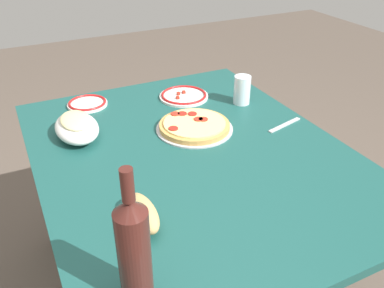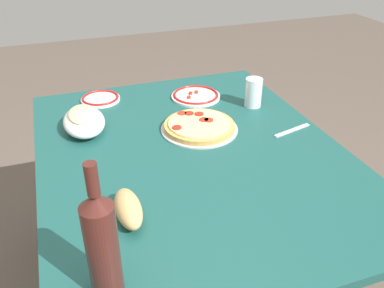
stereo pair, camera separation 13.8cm
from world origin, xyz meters
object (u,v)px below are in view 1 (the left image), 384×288
(bread_loaf, at_px, (143,213))
(side_plate_near, at_px, (184,96))
(dining_table, at_px, (192,178))
(side_plate_far, at_px, (87,103))
(wine_bottle, at_px, (134,249))
(baked_pasta_dish, at_px, (77,126))
(pepperoni_pizza, at_px, (194,126))
(water_glass, at_px, (242,90))

(bread_loaf, bearing_deg, side_plate_near, 147.38)
(side_plate_near, bearing_deg, dining_table, -21.33)
(side_plate_near, xyz_separation_m, side_plate_far, (-0.10, -0.39, 0.00))
(wine_bottle, height_order, bread_loaf, wine_bottle)
(dining_table, xyz_separation_m, bread_loaf, (0.26, -0.27, 0.14))
(baked_pasta_dish, relative_size, bread_loaf, 1.45)
(pepperoni_pizza, distance_m, side_plate_far, 0.49)
(baked_pasta_dish, bearing_deg, side_plate_near, 105.84)
(pepperoni_pizza, bearing_deg, water_glass, 113.31)
(side_plate_near, bearing_deg, bread_loaf, -32.62)
(side_plate_near, relative_size, bread_loaf, 1.27)
(bread_loaf, bearing_deg, wine_bottle, -22.77)
(dining_table, xyz_separation_m, side_plate_near, (-0.41, 0.16, 0.12))
(baked_pasta_dish, relative_size, water_glass, 2.01)
(dining_table, relative_size, baked_pasta_dish, 5.36)
(dining_table, relative_size, water_glass, 10.79)
(pepperoni_pizza, bearing_deg, side_plate_near, 162.94)
(dining_table, relative_size, side_plate_near, 6.10)
(pepperoni_pizza, height_order, side_plate_far, pepperoni_pizza)
(bread_loaf, bearing_deg, side_plate_far, 177.19)
(pepperoni_pizza, xyz_separation_m, wine_bottle, (0.62, -0.44, 0.12))
(dining_table, height_order, side_plate_far, side_plate_far)
(pepperoni_pizza, xyz_separation_m, bread_loaf, (0.40, -0.35, 0.02))
(side_plate_far, bearing_deg, side_plate_near, 75.12)
(dining_table, height_order, bread_loaf, bread_loaf)
(water_glass, bearing_deg, side_plate_far, -113.85)
(water_glass, height_order, bread_loaf, water_glass)
(water_glass, xyz_separation_m, bread_loaf, (0.52, -0.63, -0.03))
(dining_table, height_order, pepperoni_pizza, pepperoni_pizza)
(wine_bottle, height_order, side_plate_near, wine_bottle)
(side_plate_near, bearing_deg, side_plate_far, -104.88)
(bread_loaf, bearing_deg, pepperoni_pizza, 138.99)
(side_plate_near, bearing_deg, water_glass, 51.35)
(pepperoni_pizza, distance_m, bread_loaf, 0.53)
(bread_loaf, bearing_deg, dining_table, 134.04)
(side_plate_near, bearing_deg, baked_pasta_dish, -74.16)
(pepperoni_pizza, relative_size, side_plate_far, 1.74)
(pepperoni_pizza, bearing_deg, side_plate_far, -140.88)
(wine_bottle, bearing_deg, dining_table, 142.88)
(pepperoni_pizza, bearing_deg, wine_bottle, -35.46)
(wine_bottle, bearing_deg, pepperoni_pizza, 144.54)
(baked_pasta_dish, distance_m, side_plate_near, 0.51)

